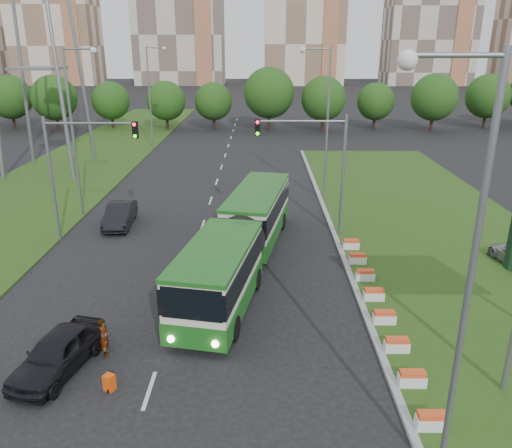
{
  "coord_description": "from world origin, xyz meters",
  "views": [
    {
      "loc": [
        1.07,
        -21.22,
        11.99
      ],
      "look_at": [
        0.85,
        5.02,
        2.6
      ],
      "focal_mm": 35.0,
      "sensor_mm": 36.0,
      "label": 1
    }
  ],
  "objects_px": {
    "car_left_near": "(58,353)",
    "car_left_far": "(120,215)",
    "traffic_mast_median": "(319,157)",
    "pedestrian": "(104,337)",
    "shopping_trolley": "(109,383)",
    "articulated_bus": "(240,238)",
    "traffic_mast_left": "(75,160)"
  },
  "relations": [
    {
      "from": "shopping_trolley",
      "to": "articulated_bus",
      "type": "bearing_deg",
      "value": 92.07
    },
    {
      "from": "traffic_mast_median",
      "to": "traffic_mast_left",
      "type": "height_order",
      "value": "same"
    },
    {
      "from": "traffic_mast_left",
      "to": "shopping_trolley",
      "type": "height_order",
      "value": "traffic_mast_left"
    },
    {
      "from": "traffic_mast_median",
      "to": "car_left_far",
      "type": "xyz_separation_m",
      "value": [
        -13.57,
        1.92,
        -4.56
      ]
    },
    {
      "from": "car_left_near",
      "to": "pedestrian",
      "type": "xyz_separation_m",
      "value": [
        1.5,
        1.02,
        0.05
      ]
    },
    {
      "from": "articulated_bus",
      "to": "shopping_trolley",
      "type": "distance_m",
      "value": 11.82
    },
    {
      "from": "articulated_bus",
      "to": "traffic_mast_median",
      "type": "bearing_deg",
      "value": 57.2
    },
    {
      "from": "pedestrian",
      "to": "shopping_trolley",
      "type": "relative_size",
      "value": 2.62
    },
    {
      "from": "articulated_bus",
      "to": "car_left_near",
      "type": "xyz_separation_m",
      "value": [
        -6.67,
        -9.7,
        -1.03
      ]
    },
    {
      "from": "traffic_mast_median",
      "to": "traffic_mast_left",
      "type": "bearing_deg",
      "value": -176.23
    },
    {
      "from": "car_left_near",
      "to": "car_left_far",
      "type": "distance_m",
      "value": 16.85
    },
    {
      "from": "traffic_mast_left",
      "to": "articulated_bus",
      "type": "height_order",
      "value": "traffic_mast_left"
    },
    {
      "from": "car_left_near",
      "to": "pedestrian",
      "type": "distance_m",
      "value": 1.82
    },
    {
      "from": "car_left_near",
      "to": "traffic_mast_median",
      "type": "bearing_deg",
      "value": 66.29
    },
    {
      "from": "articulated_bus",
      "to": "pedestrian",
      "type": "relative_size",
      "value": 10.73
    },
    {
      "from": "traffic_mast_left",
      "to": "car_left_far",
      "type": "bearing_deg",
      "value": 61.46
    },
    {
      "from": "traffic_mast_left",
      "to": "car_left_near",
      "type": "relative_size",
      "value": 1.72
    },
    {
      "from": "traffic_mast_median",
      "to": "car_left_far",
      "type": "bearing_deg",
      "value": 171.94
    },
    {
      "from": "articulated_bus",
      "to": "shopping_trolley",
      "type": "xyz_separation_m",
      "value": [
        -4.39,
        -10.87,
        -1.5
      ]
    },
    {
      "from": "car_left_near",
      "to": "car_left_far",
      "type": "relative_size",
      "value": 0.96
    },
    {
      "from": "traffic_mast_median",
      "to": "car_left_far",
      "type": "distance_m",
      "value": 14.44
    },
    {
      "from": "traffic_mast_median",
      "to": "pedestrian",
      "type": "distance_m",
      "value": 17.63
    },
    {
      "from": "articulated_bus",
      "to": "car_left_near",
      "type": "distance_m",
      "value": 11.82
    },
    {
      "from": "car_left_far",
      "to": "traffic_mast_left",
      "type": "bearing_deg",
      "value": -122.4
    },
    {
      "from": "pedestrian",
      "to": "traffic_mast_median",
      "type": "bearing_deg",
      "value": -56.16
    },
    {
      "from": "traffic_mast_median",
      "to": "articulated_bus",
      "type": "relative_size",
      "value": 0.44
    },
    {
      "from": "pedestrian",
      "to": "shopping_trolley",
      "type": "bearing_deg",
      "value": 179.64
    },
    {
      "from": "car_left_near",
      "to": "pedestrian",
      "type": "height_order",
      "value": "pedestrian"
    },
    {
      "from": "traffic_mast_median",
      "to": "pedestrian",
      "type": "xyz_separation_m",
      "value": [
        -10.03,
        -13.79,
        -4.51
      ]
    },
    {
      "from": "articulated_bus",
      "to": "car_left_near",
      "type": "relative_size",
      "value": 3.89
    },
    {
      "from": "car_left_near",
      "to": "car_left_far",
      "type": "bearing_deg",
      "value": 111.15
    },
    {
      "from": "traffic_mast_left",
      "to": "articulated_bus",
      "type": "bearing_deg",
      "value": -21.73
    }
  ]
}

